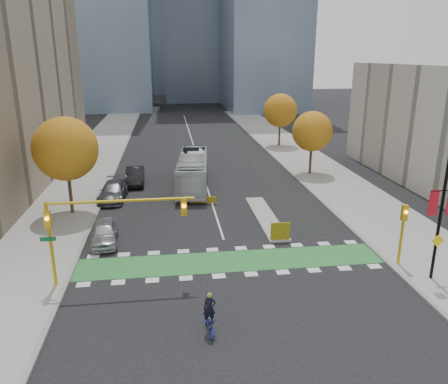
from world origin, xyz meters
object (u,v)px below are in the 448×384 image
object	(u,v)px
tree_west	(66,149)
banner_lamppost	(442,207)
tree_east_far	(280,111)
parked_car_b	(135,176)
tree_east_near	(312,131)
traffic_signal_east	(403,226)
bus	(193,171)
cyclist	(210,319)
parked_car_c	(113,191)
hazard_board	(280,231)
parked_car_a	(104,233)
traffic_signal_west	(96,220)

from	to	relation	value
tree_west	banner_lamppost	distance (m)	27.63
tree_east_far	parked_car_b	world-z (taller)	tree_east_far
tree_east_far	banner_lamppost	size ratio (longest dim) A/B	0.92
tree_east_near	parked_car_b	size ratio (longest dim) A/B	1.36
tree_east_far	traffic_signal_east	distance (m)	38.64
bus	parked_car_b	bearing A→B (deg)	169.13
tree_west	cyclist	world-z (taller)	tree_west
banner_lamppost	parked_car_c	bearing A→B (deg)	138.55
hazard_board	traffic_signal_east	size ratio (longest dim) A/B	0.34
parked_car_b	tree_east_far	bearing A→B (deg)	39.54
tree_west	parked_car_b	xyz separation A→B (m)	(4.71, 8.60, -4.76)
tree_west	tree_east_far	distance (m)	35.73
parked_car_a	parked_car_c	world-z (taller)	parked_car_c
tree_east_far	parked_car_b	xyz separation A→B (m)	(-19.79, -17.40, -4.38)
bus	banner_lamppost	bearing A→B (deg)	-53.34
hazard_board	tree_east_near	bearing A→B (deg)	65.80
tree_west	bus	size ratio (longest dim) A/B	0.68
cyclist	parked_car_b	distance (m)	27.05
tree_east_near	bus	xyz separation A→B (m)	(-13.38, -3.15, -3.18)
traffic_signal_east	banner_lamppost	bearing A→B (deg)	-63.39
parked_car_a	traffic_signal_west	bearing A→B (deg)	-89.11
traffic_signal_west	cyclist	distance (m)	8.63
bus	tree_east_far	bearing A→B (deg)	59.64
tree_east_near	banner_lamppost	xyz separation A→B (m)	(-0.50, -24.50, -0.25)
tree_west	traffic_signal_west	bearing A→B (deg)	-71.98
parked_car_c	parked_car_b	bearing A→B (deg)	74.09
bus	parked_car_c	size ratio (longest dim) A/B	2.17
tree_east_near	cyclist	size ratio (longest dim) A/B	3.27
parked_car_b	parked_car_c	size ratio (longest dim) A/B	0.93
hazard_board	parked_car_c	xyz separation A→B (m)	(-13.00, 11.40, 0.01)
parked_car_c	tree_east_near	bearing A→B (deg)	19.89
hazard_board	parked_car_c	distance (m)	17.29
bus	traffic_signal_east	bearing A→B (deg)	-52.90
hazard_board	parked_car_b	distance (m)	19.91
traffic_signal_west	bus	xyz separation A→B (m)	(6.55, 19.36, -2.35)
traffic_signal_west	cyclist	size ratio (longest dim) A/B	3.94
hazard_board	parked_car_b	xyz separation A→B (m)	(-11.29, 16.40, 0.06)
parked_car_c	traffic_signal_east	bearing A→B (deg)	-36.62
tree_west	tree_east_far	size ratio (longest dim) A/B	1.08
hazard_board	parked_car_b	world-z (taller)	parked_car_b
cyclist	hazard_board	bearing A→B (deg)	53.74
hazard_board	bus	world-z (taller)	bus
traffic_signal_west	parked_car_a	world-z (taller)	traffic_signal_west
parked_car_b	traffic_signal_east	bearing A→B (deg)	-51.65
cyclist	parked_car_b	bearing A→B (deg)	95.83
traffic_signal_east	cyclist	world-z (taller)	traffic_signal_east
parked_car_a	parked_car_c	bearing A→B (deg)	88.17
hazard_board	parked_car_c	bearing A→B (deg)	138.75
cyclist	bus	xyz separation A→B (m)	(0.72, 24.79, 0.96)
tree_east_near	hazard_board	bearing A→B (deg)	-114.20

